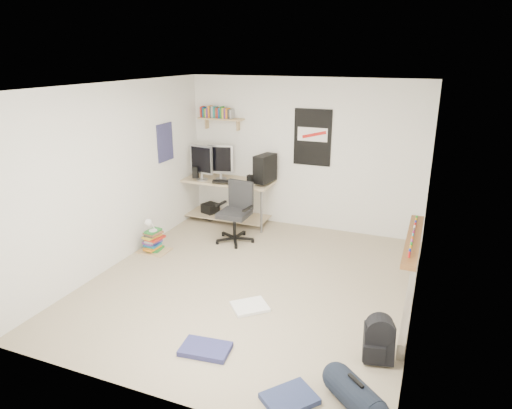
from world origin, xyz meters
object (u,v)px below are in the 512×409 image
at_px(desk, 225,200).
at_px(book_stack, 154,242).
at_px(office_chair, 234,212).
at_px(backpack, 379,343).
at_px(duffel_bag, 355,394).

height_order(desk, book_stack, desk).
relative_size(desk, office_chair, 1.85).
bearing_deg(office_chair, backpack, -33.50).
height_order(office_chair, duffel_bag, office_chair).
height_order(desk, duffel_bag, desk).
relative_size(desk, book_stack, 3.82).
height_order(desk, office_chair, office_chair).
relative_size(office_chair, book_stack, 2.07).
bearing_deg(duffel_bag, backpack, 123.34).
bearing_deg(book_stack, duffel_bag, -31.59).
relative_size(office_chair, backpack, 2.54).
distance_m(desk, duffel_bag, 4.79).
bearing_deg(duffel_bag, book_stack, -170.28).
bearing_deg(office_chair, desk, 131.88).
relative_size(desk, backpack, 4.69).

